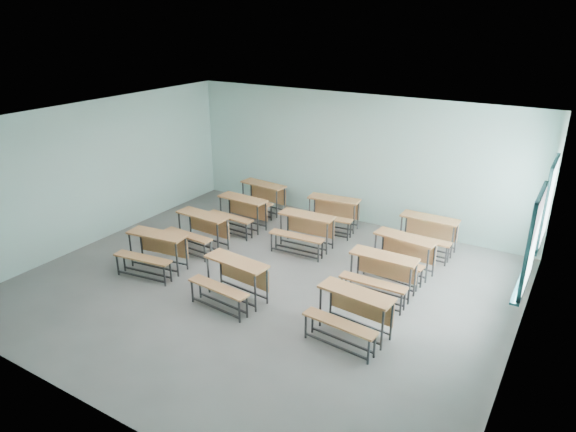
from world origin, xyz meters
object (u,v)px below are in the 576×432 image
desk_unit_r0c2 (352,308)px  desk_unit_r2c0 (240,209)px  desk_unit_r3c0 (261,194)px  desk_unit_r2c2 (402,250)px  desk_unit_r3c1 (332,209)px  desk_unit_r3c2 (427,230)px  desk_unit_r0c1 (233,275)px  desk_unit_r2c1 (305,227)px  desk_unit_r1c2 (381,270)px  desk_unit_r0c0 (154,247)px

desk_unit_r0c2 → desk_unit_r2c0: 5.00m
desk_unit_r0c2 → desk_unit_r3c0: 5.87m
desk_unit_r2c2 → desk_unit_r3c1: 2.59m
desk_unit_r2c2 → desk_unit_r3c2: same height
desk_unit_r2c0 → desk_unit_r2c2: 4.16m
desk_unit_r0c1 → desk_unit_r3c1: 3.93m
desk_unit_r2c2 → desk_unit_r3c2: 1.29m
desk_unit_r2c1 → desk_unit_r2c0: bearing=172.3°
desk_unit_r0c1 → desk_unit_r3c1: size_ratio=0.99×
desk_unit_r1c2 → desk_unit_r2c0: bearing=163.1°
desk_unit_r0c1 → desk_unit_r1c2: same height
desk_unit_r0c0 → desk_unit_r2c2: size_ratio=1.01×
desk_unit_r2c0 → desk_unit_r3c2: bearing=17.2°
desk_unit_r2c1 → desk_unit_r1c2: bearing=-28.3°
desk_unit_r3c0 → desk_unit_r1c2: bearing=-23.7°
desk_unit_r0c0 → desk_unit_r2c0: size_ratio=1.05×
desk_unit_r3c0 → desk_unit_r3c2: size_ratio=1.06×
desk_unit_r0c0 → desk_unit_r2c1: (2.10, 2.50, 0.00)m
desk_unit_r2c0 → desk_unit_r2c2: same height
desk_unit_r0c2 → desk_unit_r3c1: (-2.28, 3.83, 0.00)m
desk_unit_r0c0 → desk_unit_r0c2: (4.42, -0.04, 0.00)m
desk_unit_r0c0 → desk_unit_r2c2: (4.37, 2.48, 0.00)m
desk_unit_r3c0 → desk_unit_r3c1: (2.12, -0.05, 0.00)m
desk_unit_r3c1 → desk_unit_r2c1: bearing=-98.4°
desk_unit_r0c0 → desk_unit_r3c0: (0.01, 3.84, 0.00)m
desk_unit_r0c0 → desk_unit_r3c1: size_ratio=1.01×
desk_unit_r0c0 → desk_unit_r0c1: (2.09, -0.14, 0.00)m
desk_unit_r3c0 → desk_unit_r3c2: bearing=4.3°
desk_unit_r2c2 → desk_unit_r3c0: same height
desk_unit_r0c2 → desk_unit_r2c0: (-4.21, 2.69, 0.00)m
desk_unit_r2c1 → desk_unit_r3c2: bearing=24.7°
desk_unit_r0c2 → desk_unit_r3c2: 3.80m
desk_unit_r1c2 → desk_unit_r3c1: 3.20m
desk_unit_r0c2 → desk_unit_r2c1: 3.44m
desk_unit_r0c2 → desk_unit_r1c2: 1.49m
desk_unit_r0c2 → desk_unit_r1c2: bearing=98.7°
desk_unit_r2c1 → desk_unit_r3c2: (2.39, 1.26, 0.00)m
desk_unit_r1c2 → desk_unit_r0c2: bearing=-87.0°
desk_unit_r0c0 → desk_unit_r2c0: bearing=77.8°
desk_unit_r3c1 → desk_unit_r0c1: bearing=-97.3°
desk_unit_r0c2 → desk_unit_r3c2: same height
desk_unit_r3c1 → desk_unit_r3c2: (2.35, -0.03, 0.00)m
desk_unit_r2c1 → desk_unit_r2c2: bearing=-3.7°
desk_unit_r2c2 → desk_unit_r3c2: size_ratio=1.07×
desk_unit_r0c1 → desk_unit_r2c1: (0.00, 2.64, 0.00)m
desk_unit_r0c1 → desk_unit_r2c1: bearing=95.0°
desk_unit_r0c1 → desk_unit_r3c1: bearing=94.4°
desk_unit_r1c2 → desk_unit_r3c0: same height
desk_unit_r2c0 → desk_unit_r3c0: (-0.20, 1.19, 0.00)m
desk_unit_r0c0 → desk_unit_r3c1: bearing=52.9°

